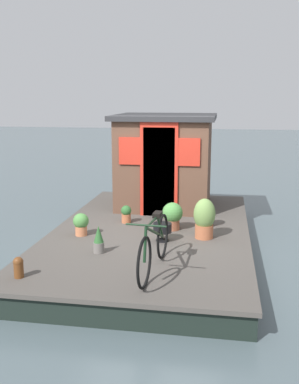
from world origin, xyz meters
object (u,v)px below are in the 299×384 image
Objects in this scene: bicycle at (154,245)px; potted_plant_fern at (172,215)px; potted_plant_succulent at (81,223)px; mooring_bollard at (19,266)px; potted_plant_lavender at (206,213)px; potted_plant_geranium at (99,240)px; potted_plant_rosemary at (204,218)px; houseboat_cabin at (165,160)px; potted_plant_ivy at (126,214)px; charcoal_grill at (162,229)px.

potted_plant_fern is at bearing -0.44° from bicycle.
potted_plant_succulent is 1.85m from mooring_bollard.
potted_plant_succulent is at bearing 113.16° from potted_plant_lavender.
potted_plant_lavender is at bearing -42.47° from potted_plant_geranium.
potted_plant_fern is (1.93, -0.01, -0.10)m from bicycle.
potted_plant_geranium is 0.93m from potted_plant_succulent.
potted_plant_rosemary is at bearing -84.39° from potted_plant_succulent.
houseboat_cabin is 4.44m from mooring_bollard.
houseboat_cabin reaches higher than potted_plant_lavender.
potted_plant_ivy is at bearing 89.86° from potted_plant_lavender.
houseboat_cabin is at bearing 6.70° from charcoal_grill.
bicycle reaches higher than charcoal_grill.
potted_plant_ivy is 1.09× the size of charcoal_grill.
potted_plant_fern reaches higher than potted_plant_geranium.
potted_plant_geranium is 1.50× the size of mooring_bollard.
potted_plant_lavender is (-1.46, -0.93, -0.72)m from houseboat_cabin.
bicycle reaches higher than potted_plant_fern.
potted_plant_rosemary is 1.47× the size of potted_plant_lavender.
bicycle is at bearing 165.41° from potted_plant_lavender.
mooring_bollard is at bearing 106.14° from bicycle.
bicycle is 1.29m from charcoal_grill.
bicycle reaches higher than potted_plant_lavender.
potted_plant_ivy is (0.67, 1.45, -0.17)m from potted_plant_rosemary.
potted_plant_lavender reaches higher than potted_plant_succulent.
potted_plant_ivy is at bearing 160.44° from houseboat_cabin.
potted_plant_succulent is at bearing 86.97° from charcoal_grill.
bicycle is 1.75m from mooring_bollard.
potted_plant_lavender is 0.93× the size of potted_plant_fern.
houseboat_cabin is 2.53m from charcoal_grill.
potted_plant_fern reaches higher than potted_plant_succulent.
potted_plant_succulent is at bearing 111.72° from potted_plant_fern.
mooring_bollard is at bearing 137.71° from charcoal_grill.
potted_plant_succulent is 1.38m from charcoal_grill.
bicycle is (-3.67, -0.35, -0.60)m from houseboat_cabin.
potted_plant_rosemary is at bearing -67.29° from charcoal_grill.
houseboat_cabin is at bearing -10.43° from potted_plant_geranium.
mooring_bollard is at bearing 163.41° from potted_plant_ivy.
houseboat_cabin reaches higher than potted_plant_fern.
potted_plant_lavender reaches higher than charcoal_grill.
potted_plant_ivy reaches higher than mooring_bollard.
potted_plant_rosemary is at bearing -47.91° from mooring_bollard.
potted_plant_rosemary is 2.04× the size of potted_plant_ivy.
bicycle is 2.29m from potted_plant_lavender.
potted_plant_rosemary is 2.39× the size of mooring_bollard.
houseboat_cabin is 1.20× the size of bicycle.
charcoal_grill reaches higher than mooring_bollard.
bicycle is at bearing -133.13° from potted_plant_succulent.
mooring_bollard is at bearing 140.19° from potted_plant_lavender.
potted_plant_succulent reaches higher than mooring_bollard.
potted_plant_fern is at bearing -34.67° from potted_plant_geranium.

